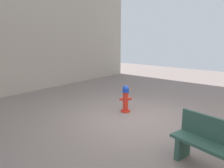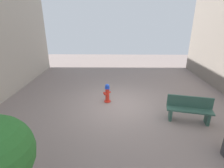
{
  "view_description": "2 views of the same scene",
  "coord_description": "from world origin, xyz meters",
  "views": [
    {
      "loc": [
        -3.29,
        4.95,
        2.33
      ],
      "look_at": [
        0.42,
        0.53,
        1.08
      ],
      "focal_mm": 33.38,
      "sensor_mm": 36.0,
      "label": 1
    },
    {
      "loc": [
        0.2,
        6.92,
        3.62
      ],
      "look_at": [
        0.32,
        0.21,
        1.08
      ],
      "focal_mm": 27.59,
      "sensor_mm": 36.0,
      "label": 2
    }
  ],
  "objects": [
    {
      "name": "fire_hydrant",
      "position": [
        0.54,
        -0.3,
        0.44
      ],
      "size": [
        0.36,
        0.36,
        0.88
      ],
      "color": "red",
      "rests_on": "ground_plane"
    },
    {
      "name": "bench_near",
      "position": [
        -2.58,
        1.22,
        0.49
      ],
      "size": [
        1.67,
        0.78,
        0.95
      ],
      "color": "#33594C",
      "rests_on": "ground_plane"
    },
    {
      "name": "ground_plane",
      "position": [
        0.0,
        0.0,
        0.0
      ],
      "size": [
        23.4,
        23.4,
        0.0
      ],
      "primitive_type": "plane",
      "color": "gray"
    }
  ]
}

